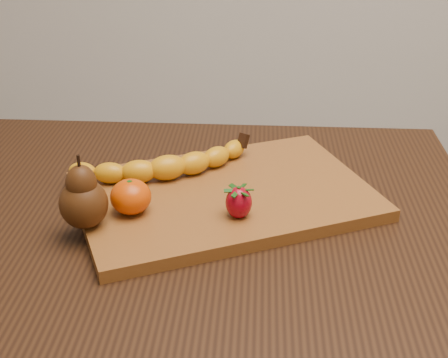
# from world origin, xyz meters

# --- Properties ---
(table) EXTENTS (1.00, 0.70, 0.76)m
(table) POSITION_xyz_m (0.00, 0.00, 0.66)
(table) COLOR black
(table) RESTS_ON ground
(cutting_board) EXTENTS (0.53, 0.46, 0.02)m
(cutting_board) POSITION_xyz_m (0.10, 0.03, 0.77)
(cutting_board) COLOR brown
(cutting_board) RESTS_ON table
(banana) EXTENTS (0.27, 0.17, 0.04)m
(banana) POSITION_xyz_m (0.00, 0.06, 0.80)
(banana) COLOR orange
(banana) RESTS_ON cutting_board
(pear) EXTENTS (0.08, 0.08, 0.11)m
(pear) POSITION_xyz_m (-0.09, -0.09, 0.83)
(pear) COLOR #40200A
(pear) RESTS_ON cutting_board
(mandarin) EXTENTS (0.08, 0.08, 0.05)m
(mandarin) POSITION_xyz_m (-0.03, -0.05, 0.81)
(mandarin) COLOR #CD4002
(mandarin) RESTS_ON cutting_board
(strawberry) EXTENTS (0.04, 0.04, 0.05)m
(strawberry) POSITION_xyz_m (0.12, -0.05, 0.80)
(strawberry) COLOR #980414
(strawberry) RESTS_ON cutting_board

